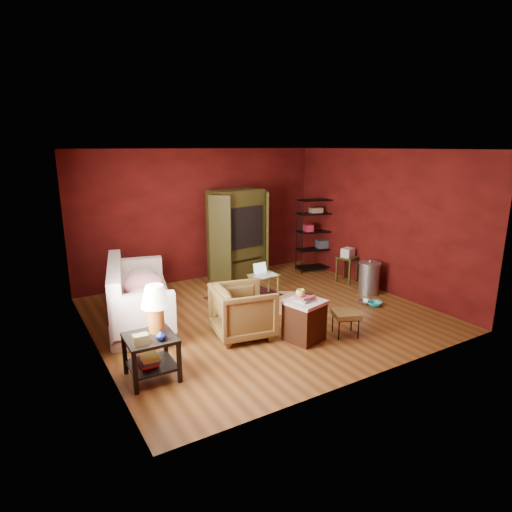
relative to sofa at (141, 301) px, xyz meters
The scene contains 18 objects.
room 2.24m from the sofa, 19.46° to the right, with size 5.54×5.04×2.84m.
sofa is the anchor object (origin of this frame).
armchair 1.74m from the sofa, 45.97° to the right, with size 0.85×0.80×0.88m, color black.
pet_bowl_steel 4.03m from the sofa, 17.59° to the right, with size 0.24×0.06×0.24m, color #B1B3B8.
pet_bowl_turquoise 4.15m from the sofa, 19.74° to the right, with size 0.26×0.08×0.26m, color #24A8A9.
vase 1.97m from the sofa, 98.88° to the right, with size 0.13×0.14×0.13m, color #0D1242.
mug 2.64m from the sofa, 44.95° to the right, with size 0.13×0.10×0.13m, color #D8D369.
side_table 1.77m from the sofa, 100.81° to the right, with size 0.62×0.62×1.19m.
sofa_cushions 0.10m from the sofa, 144.96° to the left, with size 1.40×2.41×0.95m.
hamper 2.68m from the sofa, 44.10° to the right, with size 0.63×0.63×0.73m.
footstool 3.29m from the sofa, 38.77° to the right, with size 0.50×0.50×0.39m.
rug_round 2.64m from the sofa, ahead, with size 1.27×1.27×0.01m.
rug_oriental 2.12m from the sofa, ahead, with size 1.42×1.06×0.01m.
laptop_desk 2.39m from the sofa, ahead, with size 0.55×0.45×0.66m.
tv_armoire 2.96m from the sofa, 28.47° to the left, with size 1.53×0.95×1.95m.
wire_shelving 4.55m from the sofa, 12.96° to the left, with size 0.88×0.53×1.68m.
small_stand 4.45m from the sofa, ahead, with size 0.46×0.46×0.74m.
trash_can 4.38m from the sofa, 10.98° to the right, with size 0.52×0.52×0.69m.
Camera 1 is at (-3.68, -5.95, 2.86)m, focal length 30.00 mm.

